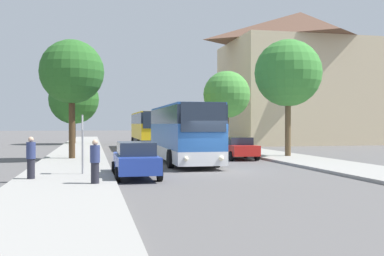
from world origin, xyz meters
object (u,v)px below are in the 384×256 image
Objects in this scene: pedestrian_waiting_far at (95,162)px; parked_car_left_curb at (136,159)px; tree_right_near at (288,73)px; tree_left_far at (72,72)px; tree_left_near at (74,99)px; bus_stop_sign at (83,137)px; tree_right_mid at (227,95)px; pedestrian_waiting_near at (31,158)px; parked_car_right_near at (238,148)px; bus_front at (182,132)px; bus_middle at (149,129)px.

parked_car_left_curb is at bearing -38.79° from pedestrian_waiting_far.
tree_left_far is at bearing 176.06° from tree_right_near.
tree_left_far is (0.79, -23.94, 0.45)m from tree_left_near.
tree_left_near is (-1.64, 33.53, 3.47)m from bus_stop_sign.
tree_right_mid is (10.69, 21.44, 4.35)m from parked_car_left_curb.
parked_car_left_curb is 2.76× the size of pedestrian_waiting_far.
bus_stop_sign reaches higher than pedestrian_waiting_near.
bus_stop_sign is 0.32× the size of tree_right_near.
parked_car_right_near is at bearing -103.59° from tree_right_mid.
tree_right_near reaches higher than bus_front.
bus_front is at bearing 133.43° from pedestrian_waiting_near.
pedestrian_waiting_near is (-4.23, -0.63, 0.19)m from parked_car_left_curb.
bus_stop_sign is 16.62m from tree_right_near.
pedestrian_waiting_near is 11.93m from tree_left_far.
tree_left_near is (0.34, 34.85, 4.23)m from pedestrian_waiting_near.
tree_left_near reaches higher than pedestrian_waiting_far.
pedestrian_waiting_near reaches higher than pedestrian_waiting_far.
tree_left_far is at bearing 95.08° from bus_stop_sign.
bus_front is at bearing -166.06° from tree_right_near.
parked_car_left_curb is 0.56× the size of tree_left_near.
tree_left_far reaches higher than pedestrian_waiting_near.
parked_car_left_curb reaches higher than parked_car_right_near.
tree_left_far is 17.74m from tree_right_mid.
tree_right_near is (14.48, -1.00, 0.17)m from tree_left_far.
bus_middle is 23.44m from bus_stop_sign.
bus_front is at bearing -23.91° from tree_left_far.
bus_front is 1.51× the size of tree_left_far.
pedestrian_waiting_far is (-1.74, -2.63, 0.15)m from parked_car_left_curb.
bus_stop_sign reaches higher than parked_car_left_curb.
tree_left_near is at bearing 106.25° from bus_front.
tree_left_near is (-7.41, 10.81, 3.38)m from bus_middle.
bus_stop_sign reaches higher than parked_car_right_near.
parked_car_right_near is 2.47× the size of pedestrian_waiting_far.
parked_car_right_near is at bearing 39.78° from bus_stop_sign.
bus_stop_sign is (-5.79, -6.65, -0.07)m from bus_front.
parked_car_left_curb is 0.55× the size of tree_right_near.
tree_right_near reaches higher than tree_right_mid.
bus_stop_sign is 1.54× the size of pedestrian_waiting_near.
tree_left_far reaches higher than parked_car_right_near.
parked_car_left_curb is 0.59× the size of tree_left_far.
bus_stop_sign is at bearing 121.50° from pedestrian_waiting_near.
tree_right_mid is (12.94, 20.74, 3.40)m from bus_stop_sign.
bus_stop_sign is 1.61× the size of pedestrian_waiting_far.
bus_stop_sign is 33.75m from tree_left_near.
tree_left_far is at bearing -88.11° from tree_left_near.
tree_right_near reaches higher than pedestrian_waiting_far.
tree_left_near is at bearing 138.73° from tree_right_mid.
tree_left_far is (-0.85, 9.59, 3.92)m from bus_stop_sign.
bus_front is 6.85× the size of pedestrian_waiting_near.
bus_stop_sign is at bearing -147.77° from tree_right_near.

